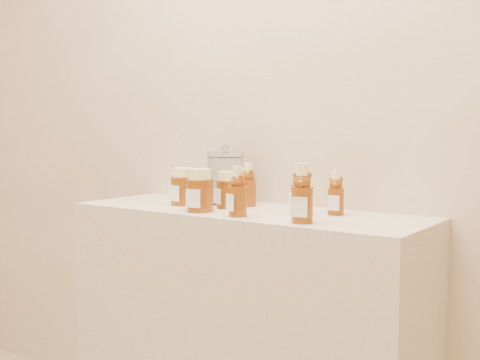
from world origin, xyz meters
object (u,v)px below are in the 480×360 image
Objects in this scene: bear_bottle_front_left at (238,188)px; honey_jar_left at (182,186)px; display_table at (245,345)px; glass_canister at (225,175)px; bear_bottle_back_left at (248,182)px.

bear_bottle_front_left is 0.34m from honey_jar_left.
display_table is 0.56m from bear_bottle_front_left.
display_table is 9.32× the size of honey_jar_left.
display_table is at bearing -32.03° from glass_canister.
bear_bottle_front_left is 0.31m from glass_canister.
display_table is 0.54m from bear_bottle_back_left.
bear_bottle_back_left is at bearing -3.57° from glass_canister.
glass_canister reaches higher than honey_jar_left.
bear_bottle_front_left reaches higher than bear_bottle_back_left.
bear_bottle_back_left is 1.31× the size of honey_jar_left.
bear_bottle_front_left is 1.33× the size of honey_jar_left.
glass_canister reaches higher than bear_bottle_front_left.
glass_canister is (0.10, 0.11, 0.04)m from honey_jar_left.
bear_bottle_front_left is at bearing -15.74° from honey_jar_left.
bear_bottle_back_left is 0.25m from bear_bottle_front_left.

